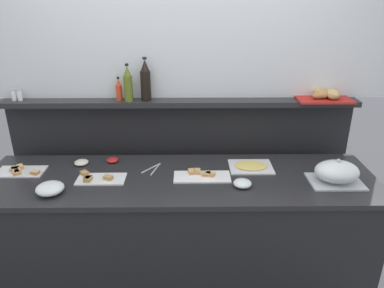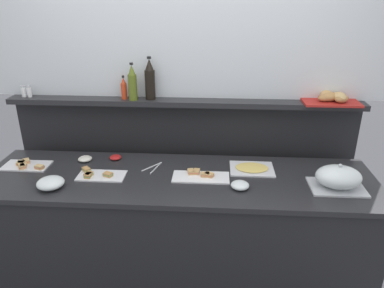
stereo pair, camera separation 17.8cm
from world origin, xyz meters
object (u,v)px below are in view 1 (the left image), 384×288
(cold_cuts_platter, at_px, (251,166))
(salt_shaker, at_px, (13,95))
(sandwich_platter_rear, at_px, (202,176))
(glass_bowl_large, at_px, (50,189))
(olive_oil_bottle, at_px, (128,85))
(serving_cloche, at_px, (337,172))
(condiment_bowl_teal, at_px, (113,160))
(glass_bowl_medium, at_px, (242,184))
(sandwich_platter_side, at_px, (20,171))
(pepper_shaker, at_px, (19,95))
(hot_sauce_bottle, at_px, (119,90))
(serving_tongs, at_px, (154,168))
(sandwich_platter_front, at_px, (98,178))
(bread_basket, at_px, (325,95))
(wine_bottle_dark, at_px, (146,81))
(condiment_bowl_dark, at_px, (81,162))

(cold_cuts_platter, xyz_separation_m, salt_shaker, (-1.73, 0.32, 0.44))
(sandwich_platter_rear, distance_m, glass_bowl_large, 0.97)
(sandwich_platter_rear, distance_m, cold_cuts_platter, 0.38)
(olive_oil_bottle, bearing_deg, salt_shaker, 178.20)
(serving_cloche, bearing_deg, condiment_bowl_teal, 167.77)
(glass_bowl_medium, relative_size, condiment_bowl_teal, 1.35)
(serving_cloche, distance_m, glass_bowl_medium, 0.62)
(sandwich_platter_side, distance_m, pepper_shaker, 0.59)
(cold_cuts_platter, xyz_separation_m, glass_bowl_large, (-1.30, -0.34, 0.02))
(salt_shaker, bearing_deg, serving_cloche, -13.69)
(sandwich_platter_rear, height_order, olive_oil_bottle, olive_oil_bottle)
(cold_cuts_platter, relative_size, hot_sauce_bottle, 1.73)
(cold_cuts_platter, xyz_separation_m, serving_tongs, (-0.69, -0.02, -0.00))
(sandwich_platter_front, height_order, glass_bowl_large, glass_bowl_large)
(sandwich_platter_side, relative_size, salt_shaker, 3.72)
(serving_tongs, xyz_separation_m, hot_sauce_bottle, (-0.26, 0.34, 0.48))
(sandwich_platter_side, xyz_separation_m, condiment_bowl_teal, (0.60, 0.17, 0.00))
(serving_cloche, distance_m, salt_shaker, 2.35)
(serving_cloche, bearing_deg, cold_cuts_platter, 156.58)
(bread_basket, bearing_deg, sandwich_platter_rear, -153.82)
(serving_tongs, height_order, hot_sauce_bottle, hot_sauce_bottle)
(sandwich_platter_side, bearing_deg, pepper_shaker, 102.93)
(glass_bowl_large, bearing_deg, serving_tongs, 27.98)
(wine_bottle_dark, bearing_deg, glass_bowl_large, -129.20)
(olive_oil_bottle, xyz_separation_m, bread_basket, (1.45, 0.02, -0.09))
(hot_sauce_bottle, relative_size, wine_bottle_dark, 0.56)
(sandwich_platter_front, bearing_deg, bread_basket, 16.78)
(sandwich_platter_front, xyz_separation_m, sandwich_platter_side, (-0.56, 0.11, 0.00))
(sandwich_platter_rear, relative_size, serving_cloche, 1.12)
(pepper_shaker, bearing_deg, wine_bottle_dark, 0.14)
(sandwich_platter_front, xyz_separation_m, glass_bowl_large, (-0.26, -0.17, 0.02))
(glass_bowl_large, relative_size, pepper_shaker, 1.98)
(condiment_bowl_dark, relative_size, condiment_bowl_teal, 1.16)
(sandwich_platter_front, relative_size, glass_bowl_large, 1.85)
(glass_bowl_large, bearing_deg, pepper_shaker, 120.49)
(serving_tongs, xyz_separation_m, pepper_shaker, (-1.00, 0.34, 0.44))
(glass_bowl_medium, bearing_deg, sandwich_platter_rear, 152.87)
(salt_shaker, bearing_deg, cold_cuts_platter, -10.58)
(glass_bowl_large, height_order, glass_bowl_medium, glass_bowl_large)
(serving_cloche, xyz_separation_m, serving_tongs, (-1.20, 0.21, -0.07))
(condiment_bowl_teal, xyz_separation_m, wine_bottle_dark, (0.24, 0.22, 0.53))
(wine_bottle_dark, bearing_deg, sandwich_platter_side, -155.43)
(glass_bowl_large, xyz_separation_m, pepper_shaker, (-0.39, 0.66, 0.42))
(sandwich_platter_side, xyz_separation_m, hot_sauce_bottle, (0.65, 0.38, 0.47))
(sandwich_platter_side, distance_m, glass_bowl_medium, 1.52)
(hot_sauce_bottle, relative_size, olive_oil_bottle, 0.64)
(glass_bowl_large, xyz_separation_m, bread_basket, (1.87, 0.66, 0.41))
(wine_bottle_dark, height_order, bread_basket, wine_bottle_dark)
(olive_oil_bottle, bearing_deg, cold_cuts_platter, -18.68)
(sandwich_platter_rear, xyz_separation_m, salt_shaker, (-1.38, 0.46, 0.44))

